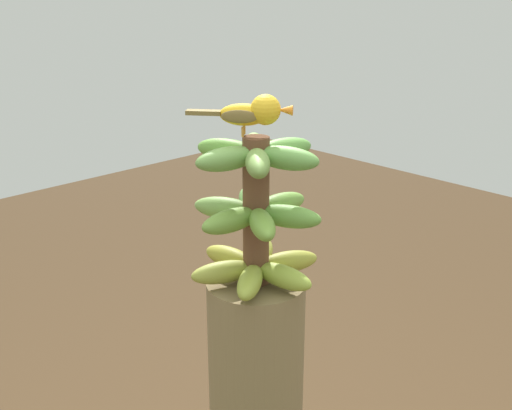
% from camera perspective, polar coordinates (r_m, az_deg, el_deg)
% --- Properties ---
extents(banana_bunch, '(0.25, 0.26, 0.29)m').
position_cam_1_polar(banana_bunch, '(1.19, 0.01, -0.62)').
color(banana_bunch, brown).
rests_on(banana_bunch, banana_tree).
extents(perched_bird, '(0.13, 0.16, 0.08)m').
position_cam_1_polar(perched_bird, '(1.15, -0.18, 8.28)').
color(perched_bird, '#C68933').
rests_on(perched_bird, banana_bunch).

